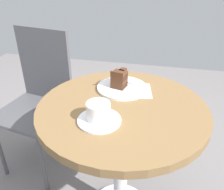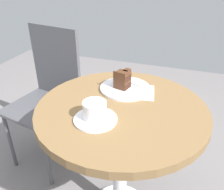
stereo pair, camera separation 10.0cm
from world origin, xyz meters
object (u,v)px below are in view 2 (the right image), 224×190
Objects in this scene: saucer at (95,119)px; cake_slice at (123,79)px; coffee_cup at (95,109)px; teaspoon at (100,126)px; cake_plate at (125,88)px; cafe_chair at (49,88)px; fork at (138,85)px; napkin at (136,92)px.

saucer is 0.28m from cake_slice.
coffee_cup is at bearing 30.04° from saucer.
teaspoon is at bearing -138.93° from saucer.
cake_plate is 0.27× the size of cafe_chair.
fork is (0.31, -0.09, -0.03)m from coffee_cup.
teaspoon is 0.32m from napkin.
cake_slice is 0.08m from napkin.
cafe_chair is at bearing 74.23° from napkin.
teaspoon is at bearing -31.25° from cafe_chair.
cafe_chair is (0.44, 0.51, -0.17)m from saucer.
cake_slice is at bearing -5.81° from coffee_cup.
cafe_chair reaches higher than cake_slice.
saucer is 1.71× the size of teaspoon.
cake_slice is at bearing -154.75° from teaspoon.
napkin is (0.27, -0.10, -0.04)m from coffee_cup.
teaspoon is (-0.04, -0.03, 0.01)m from saucer.
saucer is 0.05m from teaspoon.
saucer is 0.04m from coffee_cup.
cake_slice is at bearing -128.69° from fork.
cake_plate is 0.06m from napkin.
napkin is at bearing -97.74° from cake_plate.
teaspoon is 0.73× the size of fork.
napkin is (0.27, -0.09, -0.00)m from saucer.
saucer is at bearing -82.38° from fork.
teaspoon is 0.32m from cake_plate.
teaspoon is 0.41× the size of cake_plate.
saucer is 0.69m from cafe_chair.
napkin is (-0.01, -0.06, -0.00)m from cake_plate.
cafe_chair reaches higher than cake_plate.
coffee_cup is 0.70m from cafe_chair.
teaspoon is at bearing 169.54° from napkin.
napkin is at bearing -5.37° from cafe_chair.
cake_plate is (0.28, -0.04, 0.00)m from saucer.
cake_plate is at bearing -8.35° from coffee_cup.
cafe_chair is (0.16, 0.54, -0.17)m from cake_plate.
cake_plate reaches higher than napkin.
teaspoon reaches higher than cake_plate.
coffee_cup reaches higher than cake_plate.
teaspoon is at bearing -140.26° from coffee_cup.
teaspoon is at bearing -178.09° from cake_slice.
coffee_cup is 0.28m from cake_plate.
saucer is at bearing 172.56° from cake_plate.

